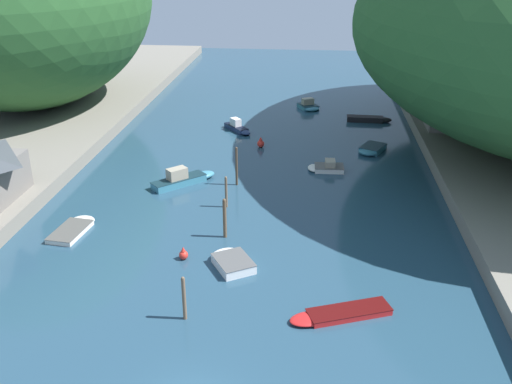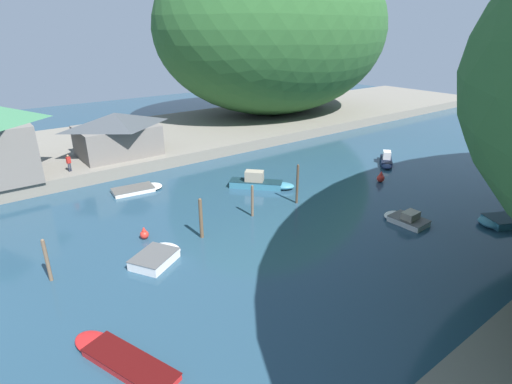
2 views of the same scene
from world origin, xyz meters
name	(u,v)px [view 2 (image 2 of 2)]	position (x,y,z in m)	size (l,w,h in m)	color
water_surface	(333,199)	(0.00, 30.00, 0.00)	(130.00, 130.00, 0.00)	#234256
left_bank	(187,133)	(-27.59, 30.00, 0.63)	(22.00, 120.00, 1.26)	slate
hillside_left	(278,29)	(-28.69, 47.13, 14.06)	(28.18, 39.45, 25.59)	#285628
boathouse_shed	(117,133)	(-20.97, 18.16, 3.65)	(6.55, 8.74, 4.62)	slate
boat_far_upstream	(405,218)	(6.62, 31.07, 0.32)	(3.45, 2.00, 1.05)	silver
boat_navy_launch	(139,189)	(-12.42, 16.84, 0.19)	(2.48, 4.81, 0.39)	silver
boat_white_cruiser	(500,221)	(11.34, 36.60, 0.30)	(3.33, 4.05, 0.60)	teal
boat_cabin_cruiser	(501,161)	(4.66, 52.25, 0.40)	(3.17, 3.68, 1.34)	teal
boat_far_right_bank	(119,358)	(7.09, 8.06, 0.19)	(6.25, 3.55, 0.38)	red
boat_yellow_tender	(262,183)	(-6.03, 26.58, 0.49)	(5.49, 5.30, 1.65)	teal
boat_open_rowboat	(386,161)	(-3.23, 42.17, 0.41)	(3.70, 4.20, 1.38)	navy
boat_mid_channel	(158,256)	(0.09, 13.16, 0.32)	(3.62, 4.08, 0.66)	white
mooring_post_nearest	(47,260)	(-1.71, 6.97, 1.43)	(0.23, 0.23, 2.85)	brown
mooring_post_middle	(201,218)	(-0.90, 17.02, 1.57)	(0.27, 0.27, 3.12)	brown
mooring_post_fourth	(252,201)	(-1.57, 22.12, 1.36)	(0.22, 0.22, 2.71)	brown
mooring_post_farthest	(297,184)	(-1.33, 26.79, 1.80)	(0.21, 0.21, 3.58)	#4C3D2D
channel_buoy_near	(144,234)	(-3.27, 13.59, 0.37)	(0.63, 0.63, 0.95)	red
channel_buoy_far	(381,178)	(-0.14, 37.01, 0.45)	(0.76, 0.76, 1.14)	red
person_on_quay	(69,162)	(-18.23, 12.31, 2.24)	(0.34, 0.43, 1.69)	#282D3D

